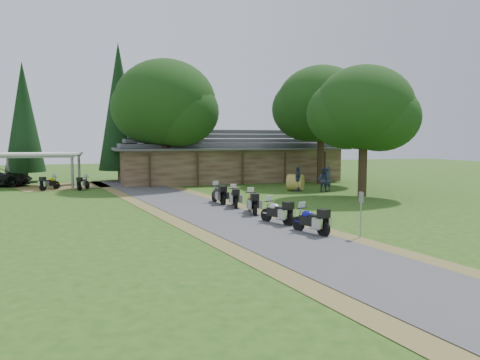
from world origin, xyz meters
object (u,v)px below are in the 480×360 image
object	(u,v)px
motorcycle_carport_a	(50,182)
motorcycle_row_c	(252,201)
motorcycle_carport_b	(83,182)
hay_bale	(295,183)
carport	(39,170)
motorcycle_row_b	(277,211)
motorcycle_row_a	(311,219)
motorcycle_row_d	(234,196)
motorcycle_row_e	(219,193)
lodge	(228,155)

from	to	relation	value
motorcycle_carport_a	motorcycle_row_c	bearing A→B (deg)	-104.90
motorcycle_row_c	motorcycle_carport_b	bearing A→B (deg)	39.22
hay_bale	carport	bearing A→B (deg)	152.89
hay_bale	motorcycle_carport_b	bearing A→B (deg)	158.63
motorcycle_row_b	hay_bale	distance (m)	14.26
motorcycle_row_c	motorcycle_row_a	bearing A→B (deg)	-164.65
motorcycle_row_d	motorcycle_row_e	distance (m)	1.76
motorcycle_row_a	motorcycle_row_e	bearing A→B (deg)	-11.76
motorcycle_row_b	motorcycle_row_d	xyz separation A→B (m)	(-0.24, 5.79, 0.01)
carport	motorcycle_row_b	world-z (taller)	carport
motorcycle_row_d	motorcycle_carport_b	xyz separation A→B (m)	(-8.36, 12.78, -0.06)
motorcycle_row_b	motorcycle_row_d	world-z (taller)	motorcycle_row_d
motorcycle_row_c	motorcycle_row_e	distance (m)	4.35
lodge	motorcycle_row_c	distance (m)	20.41
motorcycle_carport_b	hay_bale	xyz separation A→B (m)	(15.41, -6.03, 0.05)
motorcycle_row_a	hay_bale	world-z (taller)	motorcycle_row_a
motorcycle_row_a	motorcycle_row_d	size ratio (longest dim) A/B	0.99
motorcycle_row_e	lodge	bearing A→B (deg)	-23.03
hay_bale	motorcycle_row_b	bearing A→B (deg)	-118.52
lodge	hay_bale	distance (m)	10.84
motorcycle_row_c	motorcycle_carport_b	xyz separation A→B (m)	(-8.53, 15.38, -0.08)
motorcycle_row_e	motorcycle_carport_a	xyz separation A→B (m)	(-10.38, 11.64, -0.05)
lodge	motorcycle_row_c	xyz separation A→B (m)	(-4.62, -19.80, -1.79)
motorcycle_carport_b	hay_bale	bearing A→B (deg)	-86.25
lodge	motorcycle_carport_b	bearing A→B (deg)	-161.44
lodge	motorcycle_row_a	distance (m)	25.92
motorcycle_row_d	motorcycle_carport_a	size ratio (longest dim) A/B	1.06
carport	hay_bale	bearing A→B (deg)	-19.67
motorcycle_row_b	hay_bale	size ratio (longest dim) A/B	1.47
motorcycle_row_c	motorcycle_carport_a	distance (m)	19.38
carport	lodge	bearing A→B (deg)	10.09
lodge	motorcycle_row_a	bearing A→B (deg)	-99.14
motorcycle_row_a	motorcycle_carport_a	size ratio (longest dim) A/B	1.04
motorcycle_row_b	motorcycle_row_e	xyz separation A→B (m)	(-0.72, 7.48, 0.03)
lodge	motorcycle_row_e	distance (m)	16.47
lodge	motorcycle_carport_a	distance (m)	16.23
motorcycle_row_a	motorcycle_row_c	size ratio (longest dim) A/B	0.96
motorcycle_row_a	motorcycle_row_b	bearing A→B (deg)	-8.44
motorcycle_carport_b	motorcycle_row_a	bearing A→B (deg)	-131.68
motorcycle_row_e	motorcycle_carport_b	world-z (taller)	motorcycle_row_e
lodge	motorcycle_row_b	size ratio (longest dim) A/B	11.63
lodge	motorcycle_row_e	bearing A→B (deg)	-108.79
motorcycle_row_a	hay_bale	bearing A→B (deg)	-41.26
motorcycle_row_c	hay_bale	bearing A→B (deg)	-26.15
carport	motorcycle_row_a	xyz separation A→B (m)	(12.54, -24.76, -0.78)
carport	hay_bale	world-z (taller)	carport
motorcycle_row_b	motorcycle_row_e	size ratio (longest dim) A/B	0.96
carport	motorcycle_row_a	distance (m)	27.77
lodge	motorcycle_carport_a	size ratio (longest dim) A/B	12.09
motorcycle_row_e	hay_bale	xyz separation A→B (m)	(7.53, 5.05, -0.03)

